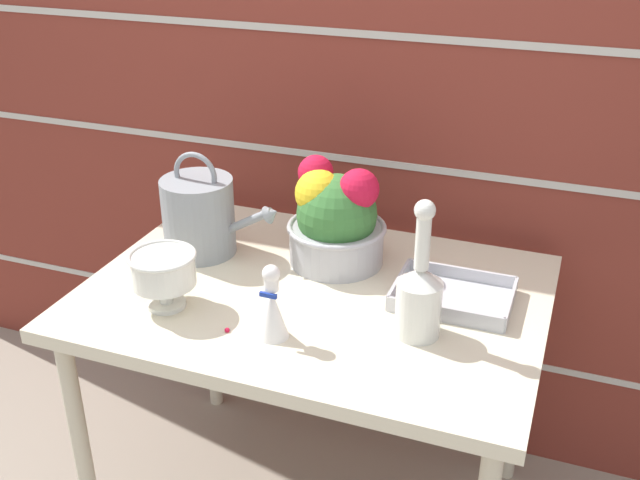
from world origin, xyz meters
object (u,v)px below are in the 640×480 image
object	(u,v)px
glass_decanter	(419,294)
figurine_vase	(272,308)
watering_can	(200,215)
crystal_pedestal_bowl	(163,271)
wire_tray	(453,297)
flower_planter	(335,219)

from	to	relation	value
glass_decanter	figurine_vase	xyz separation A→B (m)	(-0.30, -0.12, -0.03)
watering_can	crystal_pedestal_bowl	size ratio (longest dim) A/B	2.10
figurine_vase	wire_tray	bearing A→B (deg)	40.23
watering_can	wire_tray	xyz separation A→B (m)	(0.69, -0.02, -0.10)
flower_planter	figurine_vase	distance (m)	0.39
glass_decanter	wire_tray	world-z (taller)	glass_decanter
wire_tray	figurine_vase	bearing A→B (deg)	-139.77
wire_tray	watering_can	bearing A→B (deg)	178.39
watering_can	crystal_pedestal_bowl	distance (m)	0.29
watering_can	glass_decanter	xyz separation A→B (m)	(0.65, -0.19, -0.00)
flower_planter	watering_can	bearing A→B (deg)	-168.33
watering_can	figurine_vase	distance (m)	0.47
flower_planter	wire_tray	xyz separation A→B (m)	(0.34, -0.09, -0.11)
crystal_pedestal_bowl	flower_planter	world-z (taller)	flower_planter
figurine_vase	watering_can	bearing A→B (deg)	138.22
watering_can	crystal_pedestal_bowl	world-z (taller)	watering_can
figurine_vase	flower_planter	bearing A→B (deg)	88.75
watering_can	glass_decanter	bearing A→B (deg)	-16.33
crystal_pedestal_bowl	flower_planter	xyz separation A→B (m)	(0.30, 0.36, 0.03)
crystal_pedestal_bowl	wire_tray	distance (m)	0.69
glass_decanter	crystal_pedestal_bowl	bearing A→B (deg)	-170.89
crystal_pedestal_bowl	figurine_vase	bearing A→B (deg)	-5.51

